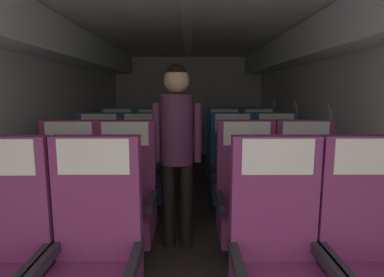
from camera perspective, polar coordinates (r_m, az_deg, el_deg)
name	(u,v)px	position (r m, az deg, el deg)	size (l,w,h in m)	color
ground	(188,211)	(3.83, -0.76, -13.10)	(3.45, 7.11, 0.02)	#3D3833
fuselage_shell	(188,75)	(3.80, -0.78, 11.45)	(3.33, 6.76, 2.20)	silver
seat_a_left_aisle	(93,263)	(1.91, -17.60, -20.84)	(0.52, 0.51, 1.16)	#38383D
seat_a_right_aisle	(371,263)	(2.08, 29.87, -19.08)	(0.52, 0.51, 1.16)	#38383D
seat_a_right_window	(278,263)	(1.89, 15.48, -21.11)	(0.52, 0.51, 1.16)	#38383D
seat_b_left_window	(69,202)	(2.88, -21.65, -10.82)	(0.52, 0.51, 1.16)	#38383D
seat_b_left_aisle	(125,203)	(2.74, -12.14, -11.40)	(0.52, 0.51, 1.16)	#38383D
seat_b_right_aisle	(306,202)	(2.87, 20.13, -10.78)	(0.52, 0.51, 1.16)	#38383D
seat_b_right_window	(247,202)	(2.73, 10.01, -11.38)	(0.52, 0.51, 1.16)	#38383D
seat_c_left_window	(99,174)	(3.70, -16.66, -6.25)	(0.52, 0.51, 1.16)	#38383D
seat_c_left_aisle	(142,174)	(3.61, -9.13, -6.35)	(0.52, 0.51, 1.16)	#38383D
seat_c_right_aisle	(276,173)	(3.71, 15.18, -6.14)	(0.52, 0.51, 1.16)	#38383D
seat_c_right_window	(233,174)	(3.60, 7.44, -6.37)	(0.52, 0.51, 1.16)	#38383D
seat_d_left_window	(117,157)	(4.58, -13.50, -3.26)	(0.52, 0.51, 1.16)	#38383D
seat_d_left_aisle	(153,157)	(4.51, -7.20, -3.29)	(0.52, 0.51, 1.16)	#38383D
seat_d_right_aisle	(259,157)	(4.57, 12.09, -3.26)	(0.52, 0.51, 1.16)	#38383D
seat_d_right_window	(224,156)	(4.51, 5.94, -3.27)	(0.52, 0.51, 1.16)	#38383D
flight_attendant	(177,136)	(2.73, -2.76, 0.37)	(0.43, 0.28, 1.64)	black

